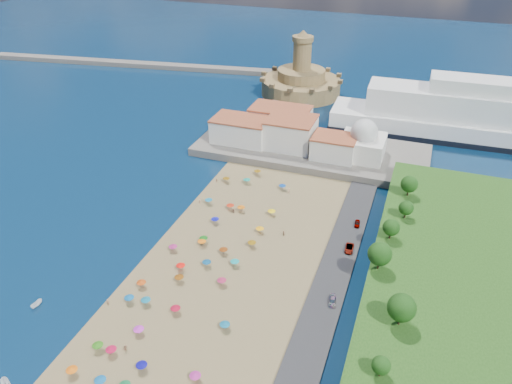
% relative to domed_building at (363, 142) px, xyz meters
% --- Properties ---
extents(ground, '(700.00, 700.00, 0.00)m').
position_rel_domed_building_xyz_m(ground, '(-30.00, -71.00, -8.97)').
color(ground, '#071938').
rests_on(ground, ground).
extents(terrace, '(90.00, 36.00, 3.00)m').
position_rel_domed_building_xyz_m(terrace, '(-20.00, 2.00, -7.47)').
color(terrace, '#59544C').
rests_on(terrace, ground).
extents(jetty, '(18.00, 70.00, 2.40)m').
position_rel_domed_building_xyz_m(jetty, '(-42.00, 37.00, -7.77)').
color(jetty, '#59544C').
rests_on(jetty, ground).
extents(breakwater, '(199.03, 34.77, 2.60)m').
position_rel_domed_building_xyz_m(breakwater, '(-140.00, 82.00, -7.67)').
color(breakwater, '#59544C').
rests_on(breakwater, ground).
extents(waterfront_buildings, '(57.00, 29.00, 11.00)m').
position_rel_domed_building_xyz_m(waterfront_buildings, '(-33.05, 2.64, -1.10)').
color(waterfront_buildings, silver).
rests_on(waterfront_buildings, terrace).
extents(domed_building, '(16.00, 16.00, 15.00)m').
position_rel_domed_building_xyz_m(domed_building, '(0.00, 0.00, 0.00)').
color(domed_building, silver).
rests_on(domed_building, terrace).
extents(fortress, '(40.00, 40.00, 32.40)m').
position_rel_domed_building_xyz_m(fortress, '(-42.00, 67.00, -2.29)').
color(fortress, '#97784B').
rests_on(fortress, ground).
extents(cruise_ship, '(145.44, 25.83, 31.65)m').
position_rel_domed_building_xyz_m(cruise_ship, '(53.41, 38.39, 0.40)').
color(cruise_ship, black).
rests_on(cruise_ship, ground).
extents(beach_parasols, '(31.13, 117.71, 2.20)m').
position_rel_domed_building_xyz_m(beach_parasols, '(-31.67, -84.33, -6.83)').
color(beach_parasols, gray).
rests_on(beach_parasols, beach).
extents(beachgoers, '(35.94, 100.20, 1.89)m').
position_rel_domed_building_xyz_m(beachgoers, '(-33.19, -65.72, -7.84)').
color(beachgoers, tan).
rests_on(beachgoers, beach).
extents(moored_boats, '(14.05, 25.48, 1.77)m').
position_rel_domed_building_xyz_m(moored_boats, '(-55.84, -119.14, -8.15)').
color(moored_boats, white).
rests_on(moored_boats, ground).
extents(parked_cars, '(2.62, 40.33, 1.39)m').
position_rel_domed_building_xyz_m(parked_cars, '(6.00, -59.53, -7.61)').
color(parked_cars, gray).
rests_on(parked_cars, promenade).
extents(hillside_trees, '(13.32, 109.60, 8.15)m').
position_rel_domed_building_xyz_m(hillside_trees, '(18.81, -76.52, 1.28)').
color(hillside_trees, '#382314').
rests_on(hillside_trees, hillside).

